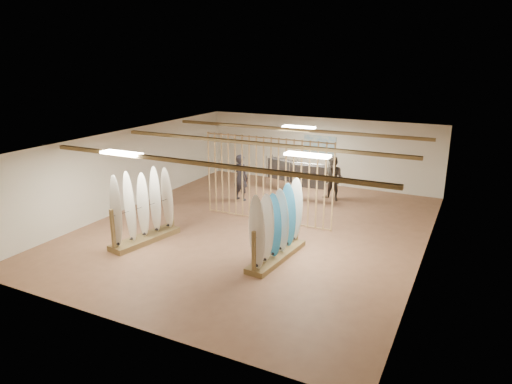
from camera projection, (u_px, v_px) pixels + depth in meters
The scene contains 16 objects.
floor at pixel (256, 228), 14.38m from camera, with size 12.00×12.00×0.00m, color #936347.
ceiling at pixel (256, 141), 13.59m from camera, with size 12.00×12.00×0.00m, color gray.
wall_back at pixel (320, 151), 19.13m from camera, with size 12.00×12.00×0.00m, color silver.
wall_front at pixel (118, 261), 8.84m from camera, with size 12.00×12.00×0.00m, color silver.
wall_left at pixel (130, 169), 16.12m from camera, with size 12.00×12.00×0.00m, color silver.
wall_right at pixel (428, 209), 11.85m from camera, with size 12.00×12.00×0.00m, color silver.
ceiling_slats at pixel (256, 143), 13.61m from camera, with size 9.50×6.12×0.10m, color olive.
light_panels at pixel (256, 143), 13.60m from camera, with size 1.20×0.35×0.06m, color white.
bamboo_partition at pixel (267, 180), 14.67m from camera, with size 4.45×0.05×2.78m.
poster at pixel (320, 146), 19.06m from camera, with size 1.40×0.03×0.90m, color teal.
rack_left at pixel (144, 218), 13.18m from camera, with size 0.99×2.31×2.13m.
rack_right at pixel (277, 235), 12.03m from camera, with size 0.74×2.48×1.97m.
clothing_rack_a at pixel (282, 169), 18.12m from camera, with size 1.26×0.64×1.39m.
clothing_rack_b at pixel (309, 176), 16.92m from camera, with size 1.37×0.42×1.47m.
shopper_a at pixel (240, 174), 16.98m from camera, with size 0.73×0.49×1.99m, color #2B2A32.
shopper_b at pixel (333, 176), 16.96m from camera, with size 0.91×0.71×1.89m, color #3E3630.
Camera 1 is at (6.01, -12.04, 5.20)m, focal length 32.00 mm.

